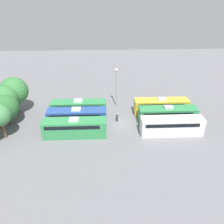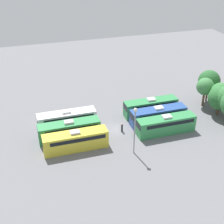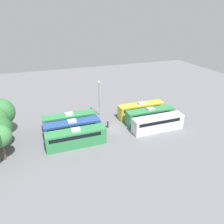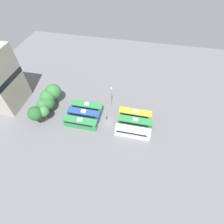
{
  "view_description": "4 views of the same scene",
  "coord_description": "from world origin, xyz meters",
  "px_view_note": "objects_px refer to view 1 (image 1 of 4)",
  "views": [
    {
      "loc": [
        -34.59,
        3.3,
        22.13
      ],
      "look_at": [
        -1.41,
        1.88,
        3.34
      ],
      "focal_mm": 35.0,
      "sensor_mm": 36.0,
      "label": 1
    },
    {
      "loc": [
        45.67,
        -15.0,
        30.9
      ],
      "look_at": [
        -1.04,
        -0.45,
        3.25
      ],
      "focal_mm": 50.0,
      "sensor_mm": 36.0,
      "label": 2
    },
    {
      "loc": [
        -37.13,
        13.78,
        21.82
      ],
      "look_at": [
        1.34,
        -0.28,
        3.25
      ],
      "focal_mm": 35.0,
      "sensor_mm": 36.0,
      "label": 3
    },
    {
      "loc": [
        -34.64,
        -8.48,
        45.38
      ],
      "look_at": [
        1.53,
        -0.83,
        3.35
      ],
      "focal_mm": 28.0,
      "sensor_mm": 36.0,
      "label": 4
    }
  ],
  "objects_px": {
    "bus_2": "(161,106)",
    "bus_1": "(167,115)",
    "tree_3": "(5,107)",
    "tree_4": "(4,99)",
    "worker_person": "(117,117)",
    "bus_5": "(79,108)",
    "bus_0": "(172,125)",
    "bus_3": "(75,127)",
    "light_pole": "(116,81)",
    "bus_4": "(77,117)",
    "tree_1": "(0,115)",
    "tree_5": "(14,91)"
  },
  "relations": [
    {
      "from": "bus_3",
      "to": "tree_5",
      "type": "relative_size",
      "value": 1.44
    },
    {
      "from": "bus_1",
      "to": "light_pole",
      "type": "height_order",
      "value": "light_pole"
    },
    {
      "from": "bus_0",
      "to": "bus_5",
      "type": "bearing_deg",
      "value": 66.97
    },
    {
      "from": "tree_1",
      "to": "tree_4",
      "type": "relative_size",
      "value": 0.88
    },
    {
      "from": "bus_2",
      "to": "bus_1",
      "type": "bearing_deg",
      "value": -173.71
    },
    {
      "from": "bus_0",
      "to": "tree_1",
      "type": "bearing_deg",
      "value": 89.89
    },
    {
      "from": "bus_0",
      "to": "worker_person",
      "type": "xyz_separation_m",
      "value": [
        4.5,
        9.11,
        -0.9
      ]
    },
    {
      "from": "bus_1",
      "to": "tree_5",
      "type": "bearing_deg",
      "value": 79.82
    },
    {
      "from": "bus_3",
      "to": "light_pole",
      "type": "bearing_deg",
      "value": -35.09
    },
    {
      "from": "bus_2",
      "to": "tree_5",
      "type": "xyz_separation_m",
      "value": [
        1.8,
        28.92,
        3.02
      ]
    },
    {
      "from": "bus_4",
      "to": "tree_1",
      "type": "distance_m",
      "value": 12.64
    },
    {
      "from": "bus_4",
      "to": "tree_3",
      "type": "height_order",
      "value": "tree_3"
    },
    {
      "from": "worker_person",
      "to": "bus_3",
      "type": "bearing_deg",
      "value": 120.56
    },
    {
      "from": "worker_person",
      "to": "tree_1",
      "type": "xyz_separation_m",
      "value": [
        -4.45,
        19.3,
        3.54
      ]
    },
    {
      "from": "bus_4",
      "to": "worker_person",
      "type": "bearing_deg",
      "value": -83.5
    },
    {
      "from": "bus_4",
      "to": "tree_4",
      "type": "xyz_separation_m",
      "value": [
        2.45,
        13.37,
        2.75
      ]
    },
    {
      "from": "tree_1",
      "to": "bus_0",
      "type": "bearing_deg",
      "value": -90.11
    },
    {
      "from": "worker_person",
      "to": "tree_4",
      "type": "relative_size",
      "value": 0.25
    },
    {
      "from": "light_pole",
      "to": "tree_5",
      "type": "bearing_deg",
      "value": 95.94
    },
    {
      "from": "bus_3",
      "to": "tree_1",
      "type": "bearing_deg",
      "value": 90.1
    },
    {
      "from": "light_pole",
      "to": "tree_3",
      "type": "height_order",
      "value": "light_pole"
    },
    {
      "from": "tree_4",
      "to": "bus_2",
      "type": "bearing_deg",
      "value": -88.01
    },
    {
      "from": "bus_4",
      "to": "tree_4",
      "type": "relative_size",
      "value": 1.53
    },
    {
      "from": "bus_1",
      "to": "tree_3",
      "type": "relative_size",
      "value": 1.77
    },
    {
      "from": "tree_3",
      "to": "tree_4",
      "type": "xyz_separation_m",
      "value": [
        1.86,
        0.74,
        0.81
      ]
    },
    {
      "from": "bus_3",
      "to": "tree_1",
      "type": "relative_size",
      "value": 1.73
    },
    {
      "from": "bus_0",
      "to": "tree_3",
      "type": "distance_m",
      "value": 29.6
    },
    {
      "from": "bus_2",
      "to": "bus_5",
      "type": "xyz_separation_m",
      "value": [
        -0.1,
        16.4,
        0.0
      ]
    },
    {
      "from": "bus_3",
      "to": "tree_3",
      "type": "xyz_separation_m",
      "value": [
        4.16,
        12.62,
        1.95
      ]
    },
    {
      "from": "bus_2",
      "to": "tree_1",
      "type": "xyz_separation_m",
      "value": [
        -7.08,
        28.26,
        2.64
      ]
    },
    {
      "from": "tree_1",
      "to": "tree_3",
      "type": "bearing_deg",
      "value": 11.04
    },
    {
      "from": "bus_1",
      "to": "bus_3",
      "type": "distance_m",
      "value": 17.22
    },
    {
      "from": "bus_3",
      "to": "tree_3",
      "type": "bearing_deg",
      "value": 71.74
    },
    {
      "from": "tree_4",
      "to": "bus_3",
      "type": "bearing_deg",
      "value": -114.28
    },
    {
      "from": "bus_1",
      "to": "bus_5",
      "type": "relative_size",
      "value": 1.0
    },
    {
      "from": "tree_1",
      "to": "tree_5",
      "type": "relative_size",
      "value": 0.83
    },
    {
      "from": "bus_2",
      "to": "bus_3",
      "type": "bearing_deg",
      "value": 113.22
    },
    {
      "from": "bus_1",
      "to": "tree_1",
      "type": "distance_m",
      "value": 28.99
    },
    {
      "from": "bus_0",
      "to": "bus_2",
      "type": "distance_m",
      "value": 7.14
    },
    {
      "from": "bus_1",
      "to": "tree_3",
      "type": "bearing_deg",
      "value": 88.89
    },
    {
      "from": "worker_person",
      "to": "bus_1",
      "type": "bearing_deg",
      "value": -95.12
    },
    {
      "from": "bus_1",
      "to": "worker_person",
      "type": "xyz_separation_m",
      "value": [
        0.84,
        9.34,
        -0.9
      ]
    },
    {
      "from": "bus_1",
      "to": "bus_5",
      "type": "distance_m",
      "value": 17.12
    },
    {
      "from": "bus_0",
      "to": "tree_4",
      "type": "relative_size",
      "value": 1.53
    },
    {
      "from": "bus_2",
      "to": "bus_5",
      "type": "relative_size",
      "value": 1.0
    },
    {
      "from": "bus_0",
      "to": "tree_3",
      "type": "height_order",
      "value": "tree_3"
    },
    {
      "from": "bus_5",
      "to": "worker_person",
      "type": "xyz_separation_m",
      "value": [
        -2.53,
        -7.45,
        -0.9
      ]
    },
    {
      "from": "bus_1",
      "to": "light_pole",
      "type": "bearing_deg",
      "value": 51.16
    },
    {
      "from": "tree_4",
      "to": "tree_5",
      "type": "height_order",
      "value": "tree_5"
    },
    {
      "from": "bus_3",
      "to": "bus_5",
      "type": "height_order",
      "value": "same"
    }
  ]
}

